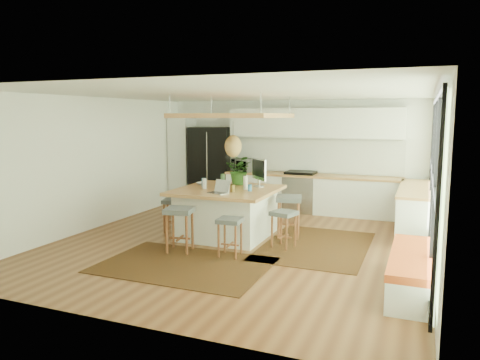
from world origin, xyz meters
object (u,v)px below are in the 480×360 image
at_px(stool_near_left, 180,232).
at_px(stool_left_side, 173,214).
at_px(island, 227,212).
at_px(microwave, 244,164).
at_px(monitor, 259,174).
at_px(fridge, 210,170).
at_px(laptop, 218,187).
at_px(stool_right_front, 284,228).
at_px(stool_near_right, 230,236).
at_px(stool_right_back, 289,219).
at_px(island_plant, 240,173).

height_order(stool_near_left, stool_left_side, stool_near_left).
xyz_separation_m(island, microwave, (-0.72, 2.73, 0.66)).
relative_size(stool_near_left, monitor, 1.26).
distance_m(fridge, laptop, 3.77).
height_order(stool_right_front, monitor, monitor).
bearing_deg(stool_near_left, stool_left_side, 124.61).
relative_size(stool_near_right, microwave, 1.12).
distance_m(stool_near_left, stool_near_right, 0.91).
height_order(fridge, microwave, fridge).
height_order(island, stool_right_back, island).
height_order(stool_right_front, stool_right_back, stool_right_back).
xyz_separation_m(monitor, island_plant, (-0.46, 0.13, -0.03)).
bearing_deg(island_plant, monitor, -16.01).
xyz_separation_m(fridge, stool_right_front, (2.94, -3.14, -0.57)).
bearing_deg(fridge, monitor, -60.55).
bearing_deg(fridge, stool_near_left, -85.17).
bearing_deg(stool_near_left, stool_near_right, 5.02).
height_order(stool_near_right, monitor, monitor).
distance_m(stool_near_left, stool_right_front, 1.82).
relative_size(stool_left_side, microwave, 1.15).
distance_m(stool_left_side, monitor, 1.91).
relative_size(fridge, stool_right_back, 2.54).
bearing_deg(island, stool_right_back, 17.96).
height_order(stool_left_side, laptop, laptop).
relative_size(stool_left_side, island_plant, 1.12).
xyz_separation_m(fridge, stool_near_right, (2.27, -3.97, -0.57)).
xyz_separation_m(stool_right_back, monitor, (-0.65, 0.10, 0.83)).
height_order(stool_near_left, stool_near_right, stool_near_left).
bearing_deg(island, stool_right_front, -16.12).
bearing_deg(island, monitor, 43.78).
xyz_separation_m(stool_right_front, stool_left_side, (-2.38, 0.26, 0.00)).
relative_size(island, island_plant, 3.12).
distance_m(island, stool_right_front, 1.31).
xyz_separation_m(stool_near_right, microwave, (-1.29, 3.92, 0.77)).
distance_m(stool_near_right, monitor, 1.86).
bearing_deg(stool_left_side, island_plant, 31.20).
height_order(stool_near_right, stool_right_back, stool_right_back).
bearing_deg(island_plant, stool_right_front, -38.09).
bearing_deg(microwave, laptop, -55.34).
bearing_deg(fridge, stool_near_right, -74.07).
height_order(fridge, stool_near_right, fridge).
bearing_deg(fridge, microwave, -16.84).
bearing_deg(stool_near_right, island_plant, 107.05).
distance_m(stool_left_side, island_plant, 1.58).
height_order(stool_near_left, microwave, microwave).
relative_size(microwave, island_plant, 0.98).
height_order(stool_near_left, stool_right_front, stool_near_left).
distance_m(monitor, island_plant, 0.48).
relative_size(stool_right_front, stool_left_side, 0.99).
distance_m(island, stool_right_back, 1.19).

